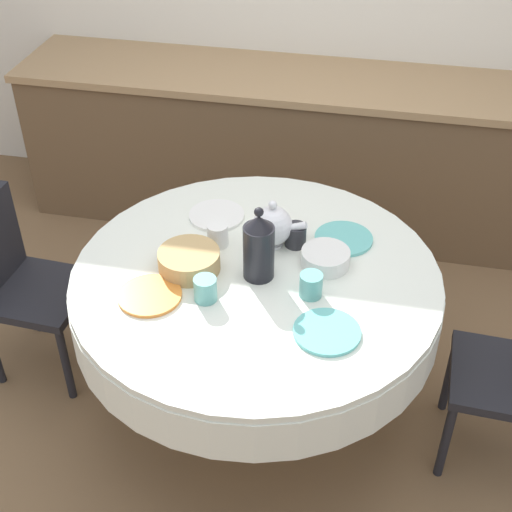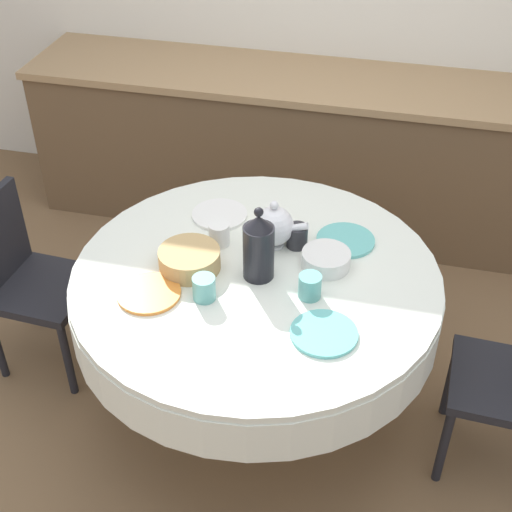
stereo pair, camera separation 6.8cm
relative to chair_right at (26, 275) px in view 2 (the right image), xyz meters
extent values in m
plane|color=brown|center=(1.05, -0.06, -0.48)|extent=(12.00, 12.00, 0.00)
cube|color=brown|center=(1.05, 1.44, -0.05)|extent=(3.20, 0.60, 0.85)
cube|color=#A37F56|center=(1.05, 1.44, 0.39)|extent=(3.24, 0.64, 0.04)
cylinder|color=brown|center=(1.05, -0.06, -0.46)|extent=(0.44, 0.44, 0.04)
cylinder|color=brown|center=(1.05, -0.06, -0.19)|extent=(0.11, 0.11, 0.49)
cylinder|color=silver|center=(1.05, -0.06, 0.14)|extent=(1.42, 1.42, 0.18)
cylinder|color=silver|center=(1.05, -0.06, 0.24)|extent=(1.41, 1.41, 0.03)
cube|color=black|center=(2.02, -0.11, -0.06)|extent=(0.42, 0.42, 0.04)
cylinder|color=black|center=(1.84, -0.27, -0.28)|extent=(0.04, 0.04, 0.40)
cylinder|color=black|center=(1.86, 0.08, -0.28)|extent=(0.04, 0.04, 0.40)
cube|color=black|center=(0.07, 0.00, -0.06)|extent=(0.42, 0.42, 0.04)
cylinder|color=black|center=(0.26, 0.16, -0.28)|extent=(0.04, 0.04, 0.40)
cylinder|color=black|center=(0.24, -0.19, -0.28)|extent=(0.04, 0.04, 0.40)
cylinder|color=black|center=(-0.09, 0.18, -0.28)|extent=(0.04, 0.04, 0.40)
cylinder|color=orange|center=(0.70, -0.28, 0.27)|extent=(0.24, 0.24, 0.01)
cylinder|color=#5BA39E|center=(0.90, -0.24, 0.30)|extent=(0.08, 0.08, 0.09)
cylinder|color=#60BCB7|center=(1.35, -0.33, 0.27)|extent=(0.24, 0.24, 0.01)
cylinder|color=#5BA39E|center=(1.27, -0.14, 0.30)|extent=(0.08, 0.08, 0.09)
cylinder|color=white|center=(0.81, 0.28, 0.27)|extent=(0.24, 0.24, 0.01)
cylinder|color=white|center=(0.86, 0.09, 0.30)|extent=(0.08, 0.08, 0.09)
cylinder|color=#60BCB7|center=(1.35, 0.22, 0.27)|extent=(0.24, 0.24, 0.01)
cylinder|color=#28282D|center=(1.17, 0.15, 0.30)|extent=(0.08, 0.08, 0.09)
cylinder|color=black|center=(1.06, -0.07, 0.37)|extent=(0.12, 0.12, 0.22)
cone|color=black|center=(1.06, -0.07, 0.50)|extent=(0.11, 0.11, 0.05)
sphere|color=black|center=(1.06, -0.07, 0.55)|extent=(0.04, 0.04, 0.04)
cylinder|color=white|center=(1.07, 0.13, 0.26)|extent=(0.09, 0.09, 0.01)
sphere|color=white|center=(1.07, 0.13, 0.35)|extent=(0.16, 0.16, 0.16)
cylinder|color=white|center=(1.17, 0.13, 0.36)|extent=(0.09, 0.03, 0.06)
sphere|color=white|center=(1.07, 0.13, 0.45)|extent=(0.04, 0.04, 0.04)
cylinder|color=tan|center=(0.79, -0.09, 0.30)|extent=(0.24, 0.24, 0.08)
cylinder|color=silver|center=(1.30, 0.04, 0.29)|extent=(0.19, 0.19, 0.06)
camera|label=1|loc=(1.48, -2.13, 1.96)|focal=50.00mm
camera|label=2|loc=(1.54, -2.11, 1.96)|focal=50.00mm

